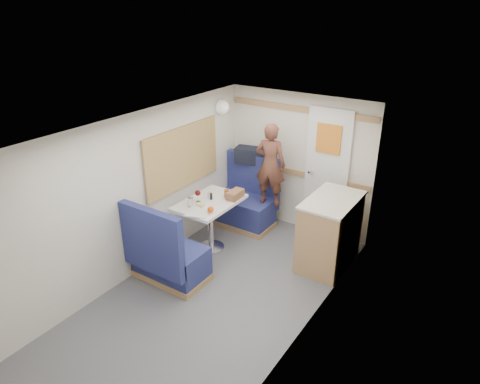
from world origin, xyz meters
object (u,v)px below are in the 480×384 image
Objects in this scene: beer_glass at (227,193)px; bench_near at (167,259)px; duffel_bag at (252,155)px; bread_loaf at (235,195)px; pepper_grinder at (211,196)px; galley_counter at (329,231)px; bench_far at (245,206)px; orange_fruit at (211,210)px; salt_grinder at (209,194)px; tray at (199,211)px; tumbler_left at (190,202)px; dome_light at (222,107)px; cheese_block at (200,205)px; dinette_table at (210,212)px; person at (270,165)px; wine_glass at (198,193)px.

bench_near is at bearing -95.76° from beer_glass.
duffel_bag is 0.93m from bread_loaf.
bread_loaf is at bearing 40.20° from pepper_grinder.
bench_near is 2.18× the size of duffel_bag.
galley_counter reaches higher than bread_loaf.
bench_far is at bearing 99.88° from beer_glass.
salt_grinder is (-0.30, 0.37, -0.01)m from orange_fruit.
tray is 4.45× the size of orange_fruit.
tumbler_left is (-0.11, -1.12, 0.48)m from bench_far.
dome_light is 1.32m from pepper_grinder.
bench_near is 0.79m from orange_fruit.
bread_loaf is at bearing -166.99° from galley_counter.
beer_glass is at bearing 85.93° from tray.
cheese_block is (-0.21, 0.07, -0.02)m from orange_fruit.
person is at bearing 65.04° from dinette_table.
dinette_table is at bearing 41.78° from wine_glass.
wine_glass is (-0.11, 0.76, 0.54)m from bench_near.
person is at bearing 1.14° from bench_far.
beer_glass is (0.22, 0.49, -0.01)m from tumbler_left.
cheese_block is at bearing -83.78° from pepper_grinder.
bench_near is 2.28m from dome_light.
duffel_bag is at bearing 107.88° from bread_loaf.
pepper_grinder is at bearing 103.88° from tray.
tumbler_left reaches higher than cheese_block.
galley_counter is at bearing 33.68° from orange_fruit.
dome_light is 2.28m from galley_counter.
dinette_table is 3.57× the size of bread_loaf.
wine_glass is 1.59× the size of beer_glass.
bench_near is at bearing 66.90° from person.
duffel_bag is (0.34, 0.27, -0.73)m from dome_light.
galley_counter is 2.57× the size of tray.
cheese_block is 1.01× the size of beer_glass.
bench_far is 1.50m from dome_light.
tumbler_left reaches higher than dinette_table.
pepper_grinder is at bearing -161.65° from galley_counter.
dome_light is 1.61m from tray.
person is (0.41, 0.87, 0.48)m from dinette_table.
tumbler_left is (-0.12, -0.05, 0.02)m from cheese_block.
orange_fruit is (-1.24, -0.83, 0.31)m from galley_counter.
wine_glass reaches higher than tumbler_left.
duffel_bag is at bearing 94.94° from tray.
tumbler_left is at bearing -95.56° from bench_far.
beer_glass reaches higher than pepper_grinder.
duffel_bag reaches higher than beer_glass.
cheese_block is at bearing -89.43° from bench_far.
beer_glass is at bearing 36.88° from salt_grinder.
bench_far is 0.89× the size of person.
salt_grinder reaches higher than cheese_block.
wine_glass reaches higher than beer_glass.
bread_loaf is at bearing -85.23° from duffel_bag.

